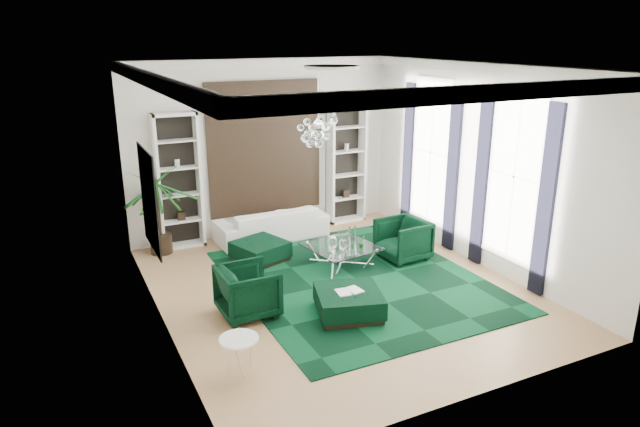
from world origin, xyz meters
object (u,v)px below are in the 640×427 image
ottoman_side (260,251)px  sofa (271,224)px  side_table (240,356)px  ottoman_front (349,303)px  coffee_table (341,256)px  palm (157,196)px  armchair_right (403,240)px  armchair_left (248,291)px

ottoman_side → sofa: bearing=58.5°
side_table → ottoman_side: bearing=65.7°
sofa → side_table: (-2.26, -4.62, -0.10)m
ottoman_front → sofa: bearing=87.2°
coffee_table → palm: bearing=143.2°
armchair_right → sofa: bearing=-143.2°
sofa → coffee_table: sofa is taller
ottoman_front → armchair_right: bearing=37.3°
armchair_left → side_table: armchair_left is taller
ottoman_front → side_table: bearing=-158.9°
ottoman_side → side_table: bearing=-114.3°
armchair_left → coffee_table: 2.53m
coffee_table → ottoman_front: bearing=-114.9°
sofa → armchair_left: (-1.62, -3.11, 0.06)m
armchair_left → palm: palm is taller
ottoman_side → ottoman_front: size_ratio=0.90×
side_table → ottoman_front: bearing=21.1°
armchair_left → ottoman_front: armchair_left is taller
armchair_left → armchair_right: bearing=-76.6°
armchair_right → side_table: (-4.17, -2.39, -0.16)m
palm → coffee_table: bearing=-36.8°
armchair_right → coffee_table: armchair_right is taller
side_table → armchair_left: bearing=66.8°
armchair_right → side_table: armchair_right is taller
side_table → armchair_right: bearing=29.9°
ottoman_front → side_table: side_table is taller
armchair_left → side_table: (-0.64, -1.50, -0.16)m
armchair_left → coffee_table: bearing=-64.9°
armchair_left → palm: bearing=11.2°
sofa → ottoman_front: bearing=85.1°
ottoman_front → palm: 4.67m
armchair_right → coffee_table: bearing=-103.4°
ottoman_front → side_table: (-2.07, -0.80, 0.05)m
coffee_table → ottoman_front: (-0.84, -1.81, -0.01)m
sofa → ottoman_side: 1.29m
sofa → palm: (-2.32, 0.22, 0.85)m
armchair_left → armchair_right: 3.63m
palm → armchair_right: bearing=-30.0°
palm → side_table: bearing=-89.3°
sofa → side_table: size_ratio=4.60×
armchair_left → side_table: bearing=156.0°
sofa → ottoman_side: sofa is taller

